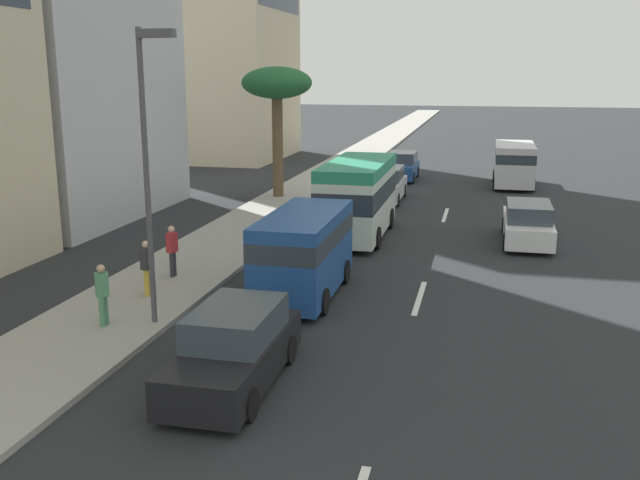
% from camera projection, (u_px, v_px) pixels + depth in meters
% --- Properties ---
extents(ground_plane, '(198.00, 198.00, 0.00)m').
position_uv_depth(ground_plane, '(451.00, 197.00, 37.04)').
color(ground_plane, '#26282B').
extents(sidewalk_right, '(162.00, 3.56, 0.15)m').
position_uv_depth(sidewalk_right, '(307.00, 190.00, 38.73)').
color(sidewalk_right, '#9E9B93').
rests_on(sidewalk_right, ground_plane).
extents(lane_stripe_mid, '(3.20, 0.16, 0.01)m').
position_uv_depth(lane_stripe_mid, '(420.00, 298.00, 20.53)').
color(lane_stripe_mid, silver).
rests_on(lane_stripe_mid, ground_plane).
extents(lane_stripe_far, '(3.20, 0.16, 0.01)m').
position_uv_depth(lane_stripe_far, '(445.00, 215.00, 32.31)').
color(lane_stripe_far, silver).
rests_on(lane_stripe_far, ground_plane).
extents(car_lead, '(4.29, 1.81, 1.63)m').
position_uv_depth(car_lead, '(402.00, 167.00, 42.75)').
color(car_lead, '#1E478C').
rests_on(car_lead, ground_plane).
extents(minibus_second, '(6.33, 2.33, 2.99)m').
position_uv_depth(minibus_second, '(358.00, 196.00, 27.72)').
color(minibus_second, silver).
rests_on(minibus_second, ground_plane).
extents(car_third, '(4.57, 1.90, 1.67)m').
position_uv_depth(car_third, '(384.00, 185.00, 35.78)').
color(car_third, silver).
rests_on(car_third, ground_plane).
extents(car_fourth, '(4.44, 1.80, 1.64)m').
position_uv_depth(car_fourth, '(234.00, 349.00, 14.71)').
color(car_fourth, black).
rests_on(car_fourth, ground_plane).
extents(van_fifth, '(5.16, 2.23, 2.39)m').
position_uv_depth(van_fifth, '(514.00, 162.00, 40.02)').
color(van_fifth, silver).
rests_on(van_fifth, ground_plane).
extents(van_sixth, '(5.00, 2.05, 2.44)m').
position_uv_depth(van_sixth, '(304.00, 249.00, 20.44)').
color(van_sixth, '#1E478C').
rests_on(van_sixth, ground_plane).
extents(car_seventh, '(4.74, 1.81, 1.56)m').
position_uv_depth(car_seventh, '(528.00, 223.00, 26.98)').
color(car_seventh, white).
rests_on(car_seventh, ground_plane).
extents(pedestrian_near_lamp, '(0.36, 0.29, 1.61)m').
position_uv_depth(pedestrian_near_lamp, '(172.00, 249.00, 21.95)').
color(pedestrian_near_lamp, '#333338').
rests_on(pedestrian_near_lamp, sidewalk_right).
extents(pedestrian_mid_block, '(0.37, 0.39, 1.58)m').
position_uv_depth(pedestrian_mid_block, '(102.00, 292.00, 17.69)').
color(pedestrian_mid_block, '#4C8C66').
rests_on(pedestrian_mid_block, sidewalk_right).
extents(pedestrian_by_tree, '(0.35, 0.27, 1.60)m').
position_uv_depth(pedestrian_by_tree, '(147.00, 266.00, 20.07)').
color(pedestrian_by_tree, gold).
rests_on(pedestrian_by_tree, sidewalk_right).
extents(palm_tree, '(3.49, 3.49, 6.44)m').
position_uv_depth(palm_tree, '(277.00, 87.00, 35.09)').
color(palm_tree, brown).
rests_on(palm_tree, sidewalk_right).
extents(street_lamp, '(0.24, 0.97, 7.23)m').
position_uv_depth(street_lamp, '(149.00, 148.00, 17.11)').
color(street_lamp, '#4C4C51').
rests_on(street_lamp, sidewalk_right).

